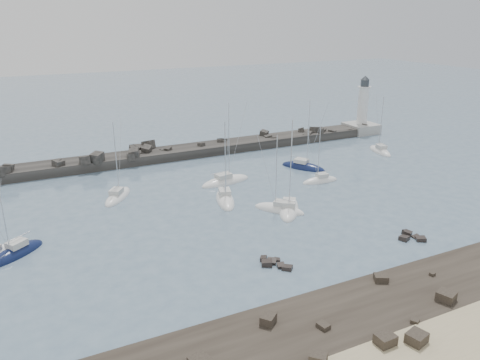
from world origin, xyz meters
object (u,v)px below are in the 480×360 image
lighthouse (362,120)px  sailboat_5 (279,210)px  sailboat_2 (16,254)px  sailboat_8 (303,167)px  sailboat_3 (118,197)px  sailboat_6 (225,200)px  sailboat_4 (226,182)px  sailboat_7 (289,209)px  sailboat_11 (380,152)px  sailboat_9 (320,181)px

lighthouse → sailboat_5: bearing=-142.1°
sailboat_2 → sailboat_8: bearing=15.1°
sailboat_3 → sailboat_6: sailboat_6 is taller
sailboat_4 → sailboat_7: sailboat_4 is taller
lighthouse → sailboat_7: lighthouse is taller
sailboat_7 → sailboat_8: bearing=50.9°
sailboat_5 → sailboat_6: bearing=128.6°
sailboat_2 → sailboat_11: sailboat_11 is taller
sailboat_7 → sailboat_5: bearing=161.3°
sailboat_5 → sailboat_9: bearing=31.4°
sailboat_6 → sailboat_9: sailboat_6 is taller
sailboat_5 → sailboat_8: 21.40m
sailboat_5 → sailboat_7: 1.45m
sailboat_2 → sailboat_9: 48.91m
sailboat_2 → sailboat_4: (33.56, 12.54, -0.01)m
sailboat_2 → sailboat_3: bearing=41.7°
sailboat_9 → sailboat_3: bearing=166.7°
sailboat_4 → sailboat_2: bearing=-159.5°
sailboat_6 → sailboat_11: bearing=14.7°
sailboat_6 → sailboat_7: (7.03, -7.55, -0.00)m
lighthouse → sailboat_8: lighthouse is taller
sailboat_11 → sailboat_3: bearing=-177.9°
sailboat_6 → lighthouse: bearing=28.5°
lighthouse → sailboat_4: lighthouse is taller
lighthouse → sailboat_4: (-45.19, -18.76, -2.95)m
sailboat_2 → sailboat_6: size_ratio=0.92×
sailboat_9 → sailboat_5: bearing=-148.6°
sailboat_8 → sailboat_7: bearing=-129.1°
sailboat_6 → sailboat_2: bearing=-170.8°
sailboat_3 → sailboat_5: 25.84m
sailboat_2 → sailboat_11: (70.89, 15.58, -0.00)m
sailboat_5 → sailboat_11: sailboat_11 is taller
sailboat_8 → lighthouse: bearing=31.9°
sailboat_5 → sailboat_9: sailboat_5 is taller
sailboat_4 → sailboat_9: sailboat_4 is taller
sailboat_4 → sailboat_5: (2.12, -14.74, -0.00)m
sailboat_11 → sailboat_5: bearing=-153.2°
sailboat_8 → sailboat_5: bearing=-132.7°
sailboat_6 → sailboat_3: bearing=149.6°
sailboat_2 → sailboat_3: 20.38m
sailboat_7 → sailboat_9: 14.23m
sailboat_2 → sailboat_6: bearing=9.2°
sailboat_6 → sailboat_7: bearing=-47.0°
sailboat_9 → sailboat_11: size_ratio=0.86×
sailboat_6 → sailboat_8: (20.17, 8.64, -0.00)m
sailboat_3 → sailboat_9: bearing=-13.3°
sailboat_8 → sailboat_3: bearing=179.9°
sailboat_4 → sailboat_9: bearing=-24.5°
sailboat_3 → sailboat_5: (20.47, -15.77, 0.00)m
sailboat_3 → sailboat_5: size_ratio=1.05×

